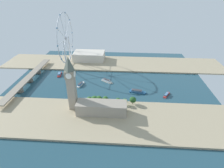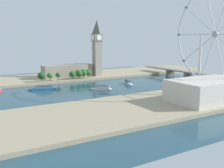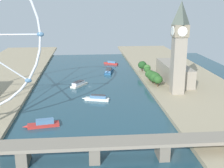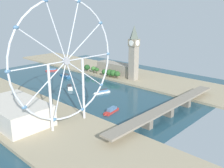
% 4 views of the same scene
% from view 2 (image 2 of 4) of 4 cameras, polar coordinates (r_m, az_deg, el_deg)
% --- Properties ---
extents(ground_plane, '(376.21, 376.21, 0.00)m').
position_cam_2_polar(ground_plane, '(326.90, -3.90, -1.03)').
color(ground_plane, '#234756').
extents(riverbank_left, '(90.00, 520.00, 3.00)m').
position_cam_2_polar(riverbank_left, '(419.94, -10.31, 1.44)').
color(riverbank_left, tan).
rests_on(riverbank_left, ground_plane).
extents(riverbank_right, '(90.00, 520.00, 3.00)m').
position_cam_2_polar(riverbank_right, '(241.40, 7.34, -4.61)').
color(riverbank_right, tan).
rests_on(riverbank_right, ground_plane).
extents(clock_tower, '(14.07, 14.07, 83.88)m').
position_cam_2_polar(clock_tower, '(415.01, -3.16, 7.74)').
color(clock_tower, gray).
rests_on(clock_tower, riverbank_left).
extents(parliament_block, '(22.00, 73.40, 18.29)m').
position_cam_2_polar(parliament_block, '(408.54, -9.36, 2.75)').
color(parliament_block, gray).
rests_on(parliament_block, riverbank_left).
extents(tree_row_embankment, '(12.92, 78.95, 12.98)m').
position_cam_2_polar(tree_row_embankment, '(384.09, -8.71, 2.11)').
color(tree_row_embankment, '#513823').
rests_on(tree_row_embankment, riverbank_left).
extents(ferris_wheel, '(113.43, 3.20, 116.84)m').
position_cam_2_polar(ferris_wheel, '(318.32, 20.84, 9.61)').
color(ferris_wheel, silver).
rests_on(ferris_wheel, riverbank_right).
extents(riverside_hall, '(44.66, 75.38, 19.68)m').
position_cam_2_polar(riverside_hall, '(268.58, 19.68, -1.16)').
color(riverside_hall, beige).
rests_on(riverside_hall, riverbank_right).
extents(river_bridge, '(188.21, 14.13, 11.20)m').
position_cam_2_polar(river_bridge, '(420.96, 15.71, 2.23)').
color(river_bridge, gray).
rests_on(river_bridge, ground_plane).
extents(tour_boat_1, '(25.68, 11.00, 5.32)m').
position_cam_2_polar(tour_boat_1, '(358.62, 3.43, 0.29)').
color(tour_boat_1, white).
rests_on(tour_boat_1, ground_plane).
extents(tour_boat_2, '(18.47, 24.50, 5.35)m').
position_cam_2_polar(tour_boat_2, '(319.00, -2.12, -0.87)').
color(tour_boat_2, beige).
rests_on(tour_boat_2, ground_plane).
extents(tour_boat_3, '(14.09, 33.73, 5.14)m').
position_cam_2_polar(tour_boat_3, '(329.78, -14.19, -0.84)').
color(tour_boat_3, '#235684').
rests_on(tour_boat_3, ground_plane).
extents(tour_boat_4, '(26.12, 10.05, 5.36)m').
position_cam_2_polar(tour_boat_4, '(362.70, 14.24, 0.11)').
color(tour_boat_4, '#B22D28').
rests_on(tour_boat_4, ground_plane).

